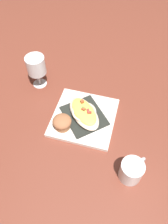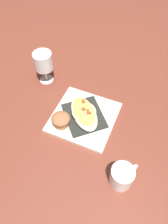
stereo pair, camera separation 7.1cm
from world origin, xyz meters
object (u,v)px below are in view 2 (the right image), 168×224
gratin_dish (84,112)px  stemmed_glass (43,63)px  square_plate (84,117)px  muffin (61,120)px  coffee_mug (122,177)px

gratin_dish → stemmed_glass: (0.14, 0.25, 0.07)m
square_plate → gratin_dish: size_ratio=1.29×
square_plate → stemmed_glass: (0.14, 0.25, 0.10)m
gratin_dish → square_plate: bearing=174.1°
muffin → coffee_mug: size_ratio=0.74×
stemmed_glass → gratin_dish: bearing=-118.5°
gratin_dish → coffee_mug: coffee_mug is taller
muffin → stemmed_glass: 0.29m
muffin → coffee_mug: 0.32m
square_plate → stemmed_glass: stemmed_glass is taller
square_plate → gratin_dish: 0.03m
stemmed_glass → muffin: bearing=-138.5°
gratin_dish → muffin: 0.10m
gratin_dish → coffee_mug: bearing=-131.3°
gratin_dish → stemmed_glass: bearing=61.5°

